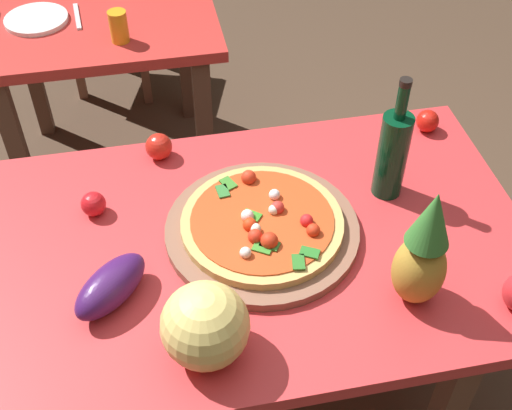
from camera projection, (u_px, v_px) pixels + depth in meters
The scene contains 16 objects.
ground_plane at pixel (262, 401), 2.14m from camera, with size 10.00×10.00×0.00m, color #4C3828.
display_table at pixel (263, 265), 1.66m from camera, with size 1.29×0.84×0.77m.
background_table at pixel (100, 40), 2.49m from camera, with size 0.85×0.77×0.77m.
dining_chair at pixel (106, 0), 3.03m from camera, with size 0.50×0.50×0.85m.
pizza_board at pixel (260, 230), 1.60m from camera, with size 0.47×0.47×0.03m, color brown.
pizza at pixel (261, 223), 1.58m from camera, with size 0.39×0.39×0.06m.
wine_bottle at pixel (393, 153), 1.63m from camera, with size 0.08×0.08×0.34m.
pineapple_left at pixel (423, 254), 1.38m from camera, with size 0.11×0.11×0.31m.
melon at pixel (205, 326), 1.31m from camera, with size 0.18×0.18×0.18m, color #E6CD6F.
eggplant at pixel (111, 286), 1.44m from camera, with size 0.20×0.09×0.09m, color #3E1855.
tomato_beside_pepper at pixel (93, 204), 1.64m from camera, with size 0.06×0.06×0.06m, color red.
tomato_by_bottle at pixel (159, 147), 1.79m from camera, with size 0.07×0.07×0.07m, color red.
tomato_at_corner at pixel (428, 121), 1.87m from camera, with size 0.06×0.06×0.06m, color red.
drinking_glass_juice at pixel (119, 26), 2.20m from camera, with size 0.06×0.06×0.11m, color orange.
dinner_plate at pixel (36, 19), 2.32m from camera, with size 0.22×0.22×0.02m, color white.
knife_utensil at pixel (77, 16), 2.35m from camera, with size 0.02×0.18×0.01m, color silver.
Camera 1 is at (-0.23, -1.05, 1.95)m, focal length 46.72 mm.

